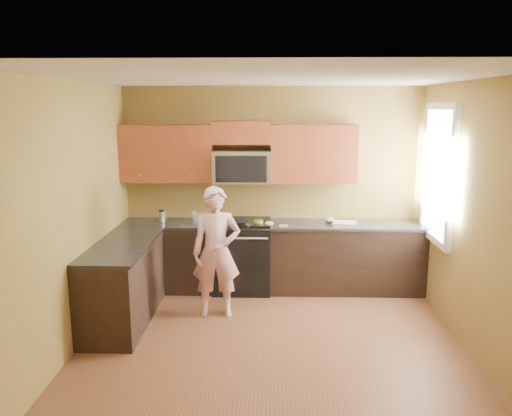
{
  "coord_description": "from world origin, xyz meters",
  "views": [
    {
      "loc": [
        -0.03,
        -4.88,
        2.44
      ],
      "look_at": [
        -0.2,
        1.3,
        1.2
      ],
      "focal_mm": 35.73,
      "sensor_mm": 36.0,
      "label": 1
    }
  ],
  "objects_px": {
    "stove": "(242,255)",
    "microwave": "(242,182)",
    "woman": "(216,252)",
    "travel_mug": "(162,222)",
    "butter_tub": "(258,225)",
    "frying_pan": "(240,225)"
  },
  "relations": [
    {
      "from": "woman",
      "to": "butter_tub",
      "type": "xyz_separation_m",
      "value": [
        0.47,
        0.76,
        0.15
      ]
    },
    {
      "from": "stove",
      "to": "frying_pan",
      "type": "height_order",
      "value": "frying_pan"
    },
    {
      "from": "microwave",
      "to": "butter_tub",
      "type": "bearing_deg",
      "value": -44.26
    },
    {
      "from": "butter_tub",
      "to": "travel_mug",
      "type": "xyz_separation_m",
      "value": [
        -1.3,
        0.14,
        0.0
      ]
    },
    {
      "from": "travel_mug",
      "to": "woman",
      "type": "bearing_deg",
      "value": -47.44
    },
    {
      "from": "stove",
      "to": "travel_mug",
      "type": "relative_size",
      "value": 5.85
    },
    {
      "from": "travel_mug",
      "to": "microwave",
      "type": "bearing_deg",
      "value": 4.34
    },
    {
      "from": "microwave",
      "to": "butter_tub",
      "type": "xyz_separation_m",
      "value": [
        0.22,
        -0.22,
        -0.53
      ]
    },
    {
      "from": "frying_pan",
      "to": "butter_tub",
      "type": "xyz_separation_m",
      "value": [
        0.23,
        0.16,
        -0.03
      ]
    },
    {
      "from": "stove",
      "to": "woman",
      "type": "distance_m",
      "value": 0.93
    },
    {
      "from": "microwave",
      "to": "woman",
      "type": "height_order",
      "value": "microwave"
    },
    {
      "from": "woman",
      "to": "frying_pan",
      "type": "height_order",
      "value": "woman"
    },
    {
      "from": "microwave",
      "to": "butter_tub",
      "type": "height_order",
      "value": "microwave"
    },
    {
      "from": "microwave",
      "to": "butter_tub",
      "type": "distance_m",
      "value": 0.62
    },
    {
      "from": "woman",
      "to": "travel_mug",
      "type": "xyz_separation_m",
      "value": [
        -0.82,
        0.89,
        0.15
      ]
    },
    {
      "from": "woman",
      "to": "butter_tub",
      "type": "height_order",
      "value": "woman"
    },
    {
      "from": "stove",
      "to": "microwave",
      "type": "xyz_separation_m",
      "value": [
        0.0,
        0.12,
        0.97
      ]
    },
    {
      "from": "woman",
      "to": "travel_mug",
      "type": "bearing_deg",
      "value": 127.93
    },
    {
      "from": "woman",
      "to": "stove",
      "type": "bearing_deg",
      "value": 69.02
    },
    {
      "from": "stove",
      "to": "woman",
      "type": "xyz_separation_m",
      "value": [
        -0.25,
        -0.85,
        0.29
      ]
    },
    {
      "from": "microwave",
      "to": "woman",
      "type": "relative_size",
      "value": 0.49
    },
    {
      "from": "microwave",
      "to": "frying_pan",
      "type": "height_order",
      "value": "microwave"
    }
  ]
}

